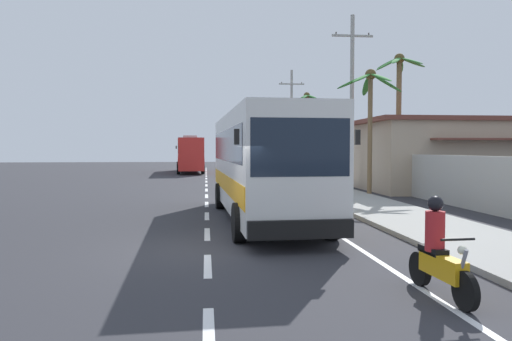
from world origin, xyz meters
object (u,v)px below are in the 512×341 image
object	(u,v)px
pedestrian_midwalk	(301,169)
utility_pole_far	(292,120)
utility_pole_distant	(268,134)
roadside_building	(480,155)
coach_bus_far_lane	(190,154)
utility_pole_mid	(352,99)
motorcycle_beside_bus	(286,182)
palm_third	(310,126)
palm_fourth	(399,95)
motorcycle_trailing	(439,256)
palm_second	(307,119)
coach_bus_foreground	(262,161)
palm_nearest	(370,101)

from	to	relation	value
pedestrian_midwalk	utility_pole_far	size ratio (longest dim) A/B	0.17
utility_pole_distant	roadside_building	world-z (taller)	utility_pole_distant
coach_bus_far_lane	utility_pole_mid	distance (m)	24.60
pedestrian_midwalk	motorcycle_beside_bus	bearing A→B (deg)	-171.27
palm_third	palm_fourth	bearing A→B (deg)	-88.23
palm_third	roadside_building	distance (m)	19.70
utility_pole_mid	utility_pole_far	bearing A→B (deg)	90.53
motorcycle_beside_bus	motorcycle_trailing	world-z (taller)	motorcycle_trailing
palm_second	pedestrian_midwalk	bearing A→B (deg)	-104.19
coach_bus_far_lane	utility_pole_mid	bearing A→B (deg)	-64.62
coach_bus_foreground	utility_pole_far	bearing A→B (deg)	77.80
utility_pole_mid	utility_pole_far	distance (m)	19.08
utility_pole_far	palm_fourth	distance (m)	21.52
pedestrian_midwalk	palm_second	bearing A→B (deg)	12.94
utility_pole_far	motorcycle_beside_bus	bearing A→B (deg)	-101.12
palm_third	roadside_building	world-z (taller)	palm_third
motorcycle_beside_bus	utility_pole_distant	size ratio (longest dim) A/B	0.23
coach_bus_far_lane	palm_second	size ratio (longest dim) A/B	1.57
palm_second	palm_fourth	xyz separation A→B (m)	(1.61, -16.56, 0.28)
coach_bus_far_lane	utility_pole_far	distance (m)	11.21
utility_pole_far	palm_second	xyz separation A→B (m)	(0.51, -4.85, -0.23)
motorcycle_beside_bus	palm_nearest	distance (m)	6.13
palm_third	motorcycle_trailing	bearing A→B (deg)	-99.42
motorcycle_beside_bus	palm_nearest	world-z (taller)	palm_nearest
utility_pole_far	roadside_building	bearing A→B (deg)	-69.04
utility_pole_far	motorcycle_trailing	bearing A→B (deg)	-96.87
pedestrian_midwalk	utility_pole_mid	xyz separation A→B (m)	(2.22, -4.11, 4.38)
coach_bus_far_lane	roadside_building	world-z (taller)	roadside_building
motorcycle_trailing	coach_bus_foreground	bearing A→B (deg)	102.25
pedestrian_midwalk	utility_pole_mid	bearing A→B (deg)	-124.47
motorcycle_beside_bus	palm_fourth	size ratio (longest dim) A/B	0.25
coach_bus_far_lane	motorcycle_trailing	bearing A→B (deg)	-82.58
palm_fourth	roadside_building	bearing A→B (deg)	12.29
palm_third	roadside_building	size ratio (longest dim) A/B	0.45
motorcycle_trailing	utility_pole_distant	xyz separation A→B (m)	(4.95, 58.49, 3.93)
palm_nearest	palm_third	world-z (taller)	palm_third
utility_pole_far	utility_pole_distant	bearing A→B (deg)	89.39
utility_pole_distant	palm_third	size ratio (longest dim) A/B	1.30
palm_second	palm_fourth	distance (m)	16.64
roadside_building	pedestrian_midwalk	bearing A→B (deg)	151.92
utility_pole_mid	utility_pole_far	world-z (taller)	utility_pole_mid
utility_pole_far	palm_fourth	xyz separation A→B (m)	(2.12, -21.41, 0.05)
motorcycle_beside_bus	roadside_building	world-z (taller)	roadside_building
motorcycle_trailing	palm_second	world-z (taller)	palm_second
utility_pole_mid	palm_third	size ratio (longest dim) A/B	1.58
utility_pole_far	roadside_building	xyz separation A→B (m)	(7.74, -20.19, -3.30)
coach_bus_far_lane	utility_pole_far	xyz separation A→B (m)	(10.26, -2.92, 3.43)
utility_pole_mid	palm_nearest	world-z (taller)	utility_pole_mid
coach_bus_foreground	motorcycle_beside_bus	distance (m)	9.55
coach_bus_foreground	utility_pole_distant	world-z (taller)	utility_pole_distant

